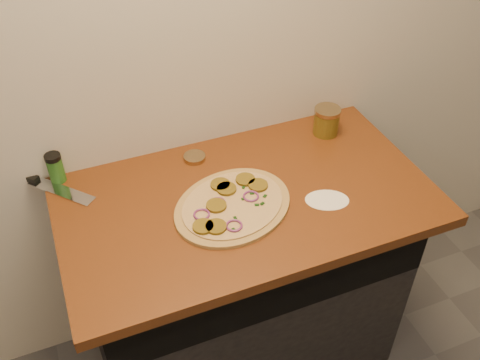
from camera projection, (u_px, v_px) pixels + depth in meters
name	position (u px, v px, depth m)	size (l,w,h in m)	color
cabinet	(242.00, 281.00, 2.05)	(1.10, 0.60, 0.86)	black
countertop	(246.00, 199.00, 1.73)	(1.20, 0.70, 0.04)	#642D13
pizza	(232.00, 205.00, 1.67)	(0.51, 0.51, 0.03)	tan
chefs_knife	(40.00, 182.00, 1.76)	(0.27, 0.29, 0.02)	#B7BAC1
mason_jar_lid	(195.00, 157.00, 1.86)	(0.08, 0.08, 0.02)	tan
salsa_jar	(326.00, 121.00, 1.95)	(0.10, 0.10, 0.10)	maroon
spice_shaker	(55.00, 168.00, 1.74)	(0.05, 0.05, 0.11)	#27621E
flour_spill	(327.00, 200.00, 1.70)	(0.14, 0.14, 0.00)	white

